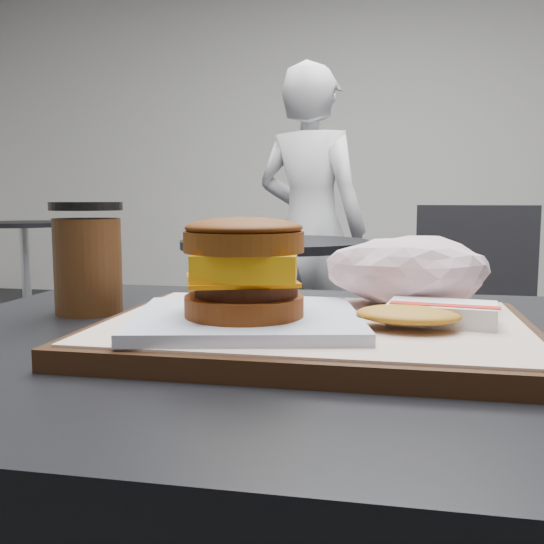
{
  "coord_description": "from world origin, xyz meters",
  "views": [
    {
      "loc": [
        0.07,
        -0.54,
        0.9
      ],
      "look_at": [
        -0.03,
        -0.04,
        0.83
      ],
      "focal_mm": 40.0,
      "sensor_mm": 36.0,
      "label": 1
    }
  ],
  "objects": [
    {
      "name": "customer_table",
      "position": [
        0.0,
        0.0,
        0.58
      ],
      "size": [
        0.8,
        0.6,
        0.77
      ],
      "color": "#A5A5AA",
      "rests_on": "ground"
    },
    {
      "name": "serving_tray",
      "position": [
        0.0,
        -0.01,
        0.78
      ],
      "size": [
        0.38,
        0.28,
        0.02
      ],
      "color": "black",
      "rests_on": "customer_table"
    },
    {
      "name": "breakfast_sandwich",
      "position": [
        -0.05,
        -0.05,
        0.83
      ],
      "size": [
        0.22,
        0.21,
        0.09
      ],
      "color": "silver",
      "rests_on": "serving_tray"
    },
    {
      "name": "hash_brown",
      "position": [
        0.1,
        -0.02,
        0.8
      ],
      "size": [
        0.12,
        0.1,
        0.02
      ],
      "color": "silver",
      "rests_on": "serving_tray"
    },
    {
      "name": "crumpled_wrapper",
      "position": [
        0.09,
        0.08,
        0.83
      ],
      "size": [
        0.16,
        0.13,
        0.07
      ],
      "primitive_type": null,
      "color": "white",
      "rests_on": "serving_tray"
    },
    {
      "name": "coffee_cup",
      "position": [
        -0.26,
        0.08,
        0.83
      ],
      "size": [
        0.08,
        0.08,
        0.12
      ],
      "color": "#3E220F",
      "rests_on": "customer_table"
    },
    {
      "name": "neighbor_table",
      "position": [
        -0.35,
        1.65,
        0.55
      ],
      "size": [
        0.7,
        0.7,
        0.75
      ],
      "color": "black",
      "rests_on": "ground"
    },
    {
      "name": "napkin",
      "position": [
        -0.44,
        1.65,
        0.75
      ],
      "size": [
        0.13,
        0.13,
        0.0
      ],
      "primitive_type": "cube",
      "rotation": [
        0.0,
        0.0,
        -0.06
      ],
      "color": "silver",
      "rests_on": "neighbor_table"
    },
    {
      "name": "neighbor_chair",
      "position": [
        0.23,
        1.62,
        0.51
      ],
      "size": [
        0.63,
        0.48,
        0.88
      ],
      "color": "#ACACB1",
      "rests_on": "ground"
    },
    {
      "name": "patron",
      "position": [
        -0.31,
        2.31,
        0.76
      ],
      "size": [
        0.65,
        0.53,
        1.52
      ],
      "primitive_type": "imported",
      "rotation": [
        0.0,
        0.0,
        2.78
      ],
      "color": "silver",
      "rests_on": "ground"
    },
    {
      "name": "bg_table_mid",
      "position": [
        -2.4,
        3.2,
        0.56
      ],
      "size": [
        0.66,
        0.66,
        0.75
      ],
      "color": "black",
      "rests_on": "ground"
    }
  ]
}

